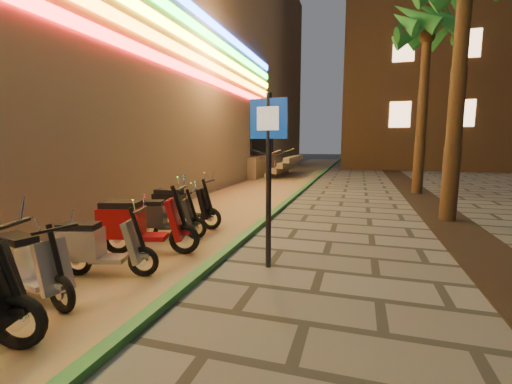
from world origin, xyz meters
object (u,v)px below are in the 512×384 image
(scooter_6, at_px, (96,246))
(scooter_9, at_px, (179,206))
(scooter_5, at_px, (28,265))
(scooter_7, at_px, (137,225))
(pedestrian_sign, at_px, (268,157))
(scooter_8, at_px, (161,217))

(scooter_6, distance_m, scooter_9, 3.07)
(scooter_6, bearing_deg, scooter_5, -120.58)
(scooter_5, xyz_separation_m, scooter_9, (-0.05, 3.95, 0.05))
(scooter_5, height_order, scooter_6, same)
(scooter_7, bearing_deg, scooter_5, -112.62)
(scooter_5, bearing_deg, pedestrian_sign, 50.31)
(scooter_6, xyz_separation_m, scooter_8, (-0.17, 2.06, -0.00))
(scooter_6, bearing_deg, scooter_8, 80.13)
(scooter_5, bearing_deg, scooter_8, 101.59)
(pedestrian_sign, relative_size, scooter_6, 1.83)
(scooter_6, distance_m, scooter_7, 1.07)
(scooter_8, height_order, scooter_9, scooter_9)
(pedestrian_sign, height_order, scooter_5, pedestrian_sign)
(pedestrian_sign, distance_m, scooter_8, 3.04)
(pedestrian_sign, height_order, scooter_8, pedestrian_sign)
(scooter_8, xyz_separation_m, scooter_9, (-0.13, 0.99, 0.05))
(scooter_8, bearing_deg, scooter_7, -98.01)
(scooter_5, height_order, scooter_7, scooter_7)
(pedestrian_sign, distance_m, scooter_6, 2.95)
(pedestrian_sign, xyz_separation_m, scooter_9, (-2.69, 1.95, -1.27))
(pedestrian_sign, bearing_deg, scooter_8, 167.30)
(scooter_6, height_order, scooter_9, scooter_9)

